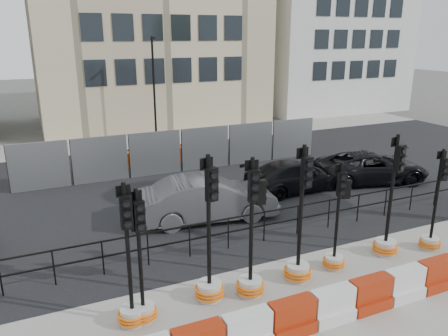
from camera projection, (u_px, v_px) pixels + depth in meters
name	position (u px, v px, depth m)	size (l,w,h in m)	color
ground	(284.00, 259.00, 12.34)	(120.00, 120.00, 0.00)	#51514C
sidewalk_near	(356.00, 319.00, 9.72)	(40.00, 6.00, 0.02)	gray
road	(197.00, 184.00, 18.44)	(40.00, 14.00, 0.03)	black
sidewalk_far	(144.00, 140.00, 26.30)	(40.00, 4.00, 0.02)	gray
building_white	(324.00, 10.00, 35.82)	(12.00, 9.06, 16.00)	silver
kerb_railing	(264.00, 221.00, 13.18)	(18.00, 0.04, 1.00)	black
heras_fencing	(175.00, 154.00, 20.68)	(14.33, 1.72, 2.00)	gray
lamp_post_far	(154.00, 87.00, 24.66)	(0.12, 0.56, 6.00)	black
barrier_row	(351.00, 301.00, 9.79)	(16.75, 0.50, 0.80)	#AA2C0D
traffic_signal_a	(143.00, 295.00, 9.51)	(0.61, 0.61, 3.11)	silver
traffic_signal_b	(132.00, 293.00, 9.36)	(0.65, 0.65, 3.28)	silver
traffic_signal_c	(210.00, 272.00, 10.27)	(0.71, 0.71, 3.60)	silver
traffic_signal_d	(251.00, 264.00, 10.42)	(0.69, 0.69, 3.49)	silver
traffic_signal_e	(299.00, 254.00, 11.09)	(0.71, 0.71, 3.60)	silver
traffic_signal_f	(336.00, 244.00, 11.65)	(0.59, 0.59, 3.00)	silver
traffic_signal_g	(387.00, 231.00, 12.41)	(0.70, 0.70, 3.55)	silver
traffic_signal_h	(432.00, 229.00, 12.74)	(0.60, 0.60, 3.06)	silver
car_b	(208.00, 199.00, 14.76)	(4.82, 2.21, 1.53)	#4E4F54
car_c	(295.00, 176.00, 17.57)	(4.36, 1.89, 1.25)	black
car_d	(372.00, 167.00, 18.65)	(5.14, 3.35, 1.31)	black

